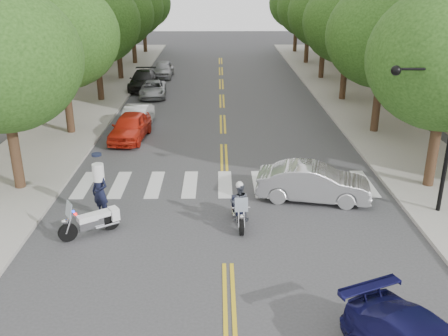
{
  "coord_description": "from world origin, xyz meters",
  "views": [
    {
      "loc": [
        -0.3,
        -13.78,
        8.68
      ],
      "look_at": [
        -0.06,
        5.14,
        1.3
      ],
      "focal_mm": 40.0,
      "sensor_mm": 36.0,
      "label": 1
    }
  ],
  "objects_px": {
    "motorcycle_police": "(239,205)",
    "convertible": "(313,183)",
    "officer_standing": "(100,192)",
    "motorcycle_parked": "(95,221)"
  },
  "relations": [
    {
      "from": "officer_standing",
      "to": "convertible",
      "type": "xyz_separation_m",
      "value": [
        8.33,
        1.43,
        -0.28
      ]
    },
    {
      "from": "officer_standing",
      "to": "convertible",
      "type": "bearing_deg",
      "value": 46.03
    },
    {
      "from": "motorcycle_police",
      "to": "convertible",
      "type": "distance_m",
      "value": 3.75
    },
    {
      "from": "motorcycle_police",
      "to": "convertible",
      "type": "height_order",
      "value": "motorcycle_police"
    },
    {
      "from": "motorcycle_parked",
      "to": "officer_standing",
      "type": "relative_size",
      "value": 0.96
    },
    {
      "from": "motorcycle_parked",
      "to": "officer_standing",
      "type": "xyz_separation_m",
      "value": [
        -0.05,
        1.34,
        0.53
      ]
    },
    {
      "from": "motorcycle_police",
      "to": "convertible",
      "type": "bearing_deg",
      "value": -149.6
    },
    {
      "from": "motorcycle_police",
      "to": "officer_standing",
      "type": "height_order",
      "value": "officer_standing"
    },
    {
      "from": "convertible",
      "to": "motorcycle_police",
      "type": "bearing_deg",
      "value": 135.08
    },
    {
      "from": "motorcycle_police",
      "to": "motorcycle_parked",
      "type": "distance_m",
      "value": 5.21
    }
  ]
}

